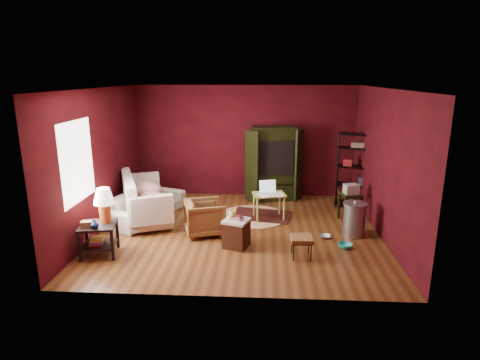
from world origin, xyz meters
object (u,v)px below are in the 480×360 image
(sofa, at_px, (145,201))
(wire_shelving, at_px, (357,167))
(hamper, at_px, (236,233))
(tv_armoire, at_px, (273,162))
(side_table, at_px, (101,215))
(laptop_desk, at_px, (269,196))
(armchair, at_px, (205,216))

(sofa, distance_m, wire_shelving, 4.86)
(hamper, distance_m, tv_armoire, 3.11)
(tv_armoire, bearing_deg, side_table, -142.83)
(side_table, relative_size, laptop_desk, 1.41)
(armchair, relative_size, hamper, 1.24)
(side_table, bearing_deg, laptop_desk, 33.17)
(side_table, distance_m, laptop_desk, 3.48)
(sofa, xyz_separation_m, armchair, (1.42, -0.80, -0.03))
(armchair, bearing_deg, sofa, 42.95)
(sofa, distance_m, hamper, 2.50)
(armchair, bearing_deg, laptop_desk, -71.38)
(sofa, relative_size, laptop_desk, 2.47)
(tv_armoire, xyz_separation_m, wire_shelving, (1.91, -0.49, 0.01))
(sofa, xyz_separation_m, tv_armoire, (2.80, 1.56, 0.55))
(hamper, distance_m, wire_shelving, 3.66)
(armchair, relative_size, wire_shelving, 0.42)
(sofa, distance_m, armchair, 1.63)
(tv_armoire, bearing_deg, hamper, -114.39)
(sofa, bearing_deg, side_table, -166.96)
(sofa, distance_m, side_table, 1.82)
(laptop_desk, height_order, wire_shelving, wire_shelving)
(sofa, height_order, armchair, sofa)
(sofa, xyz_separation_m, wire_shelving, (4.71, 1.06, 0.56))
(side_table, height_order, tv_armoire, tv_armoire)
(side_table, height_order, laptop_desk, side_table)
(side_table, xyz_separation_m, hamper, (2.31, 0.39, -0.43))
(sofa, height_order, hamper, sofa)
(wire_shelving, bearing_deg, sofa, -153.51)
(wire_shelving, bearing_deg, hamper, -123.29)
(side_table, xyz_separation_m, laptop_desk, (2.91, 1.90, -0.19))
(sofa, xyz_separation_m, laptop_desk, (2.68, 0.12, 0.11))
(armchair, xyz_separation_m, tv_armoire, (1.38, 2.36, 0.58))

